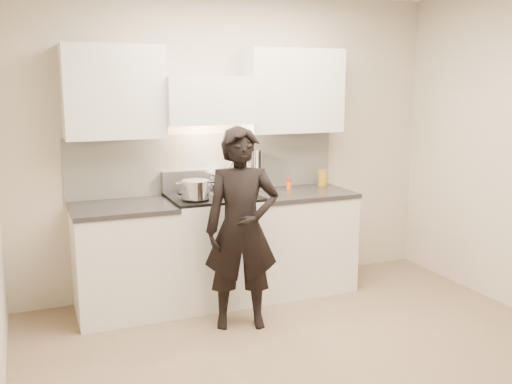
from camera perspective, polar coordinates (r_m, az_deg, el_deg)
ground_plane at (r=4.11m, az=6.54°, el=-16.73°), size 4.00×4.00×0.00m
room_shell at (r=3.96m, az=3.70°, el=6.50°), size 4.04×3.54×2.70m
stove at (r=5.04m, az=-4.23°, el=-5.57°), size 0.76×0.65×0.96m
counter_right at (r=5.35m, az=4.28°, el=-4.75°), size 0.92×0.67×0.92m
counter_left at (r=4.87m, az=-13.04°, el=-6.58°), size 0.82×0.67×0.92m
wok at (r=5.10m, az=-2.70°, el=1.47°), size 0.40×0.49×0.32m
stock_pot at (r=4.72m, az=-6.06°, el=0.27°), size 0.32×0.26×0.15m
utensil_crock at (r=5.29m, az=0.17°, el=1.46°), size 0.14×0.14×0.37m
spice_jar at (r=5.32m, az=3.32°, el=0.82°), size 0.05×0.05×0.10m
oil_glass at (r=5.54m, az=6.68°, el=1.45°), size 0.09×0.09×0.16m
person at (r=4.41m, az=-1.44°, el=-3.71°), size 0.66×0.52×1.58m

